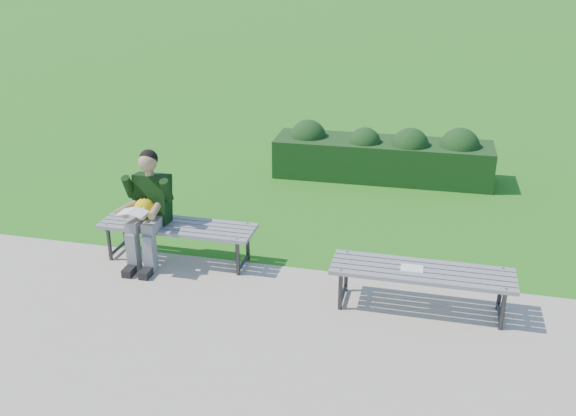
% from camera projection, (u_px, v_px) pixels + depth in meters
% --- Properties ---
extents(ground, '(80.00, 80.00, 0.00)m').
position_uv_depth(ground, '(295.00, 269.00, 7.33)').
color(ground, '#1F761A').
rests_on(ground, ground).
extents(walkway, '(30.00, 3.50, 0.02)m').
position_uv_depth(walkway, '(252.00, 358.00, 5.76)').
color(walkway, '#AAA68F').
rests_on(walkway, ground).
extents(hedge, '(3.37, 0.91, 0.87)m').
position_uv_depth(hedge, '(384.00, 155.00, 10.00)').
color(hedge, '#123A0D').
rests_on(hedge, ground).
extents(bench_left, '(1.80, 0.50, 0.46)m').
position_uv_depth(bench_left, '(177.00, 229.00, 7.36)').
color(bench_left, gray).
rests_on(bench_left, walkway).
extents(bench_right, '(1.80, 0.50, 0.46)m').
position_uv_depth(bench_right, '(422.00, 275.00, 6.35)').
color(bench_right, gray).
rests_on(bench_right, walkway).
extents(seated_boy, '(0.56, 0.76, 1.31)m').
position_uv_depth(seated_boy, '(148.00, 205.00, 7.22)').
color(seated_boy, gray).
rests_on(seated_boy, walkway).
extents(paper_sheet, '(0.23, 0.17, 0.01)m').
position_uv_depth(paper_sheet, '(412.00, 268.00, 6.35)').
color(paper_sheet, white).
rests_on(paper_sheet, bench_right).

